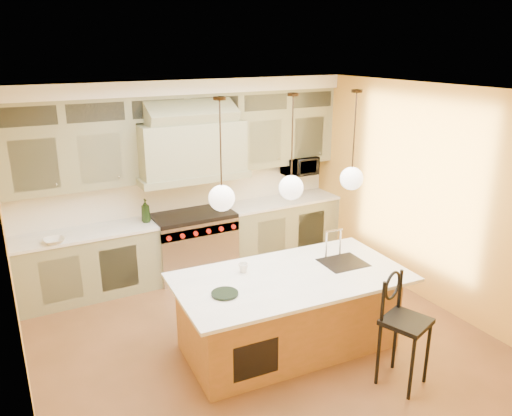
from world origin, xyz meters
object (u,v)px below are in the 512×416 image
range (194,243)px  kitchen_island (289,310)px  microwave (300,166)px  counter_stool (403,323)px

range → kitchen_island: bearing=-84.6°
microwave → counter_stool: bearing=-106.6°
kitchen_island → microwave: 3.17m
counter_stool → kitchen_island: bearing=101.4°
microwave → range: bearing=-176.9°
range → microwave: microwave is taller
kitchen_island → microwave: (1.72, 2.48, 0.98)m
counter_stool → microwave: size_ratio=2.24×
range → counter_stool: bearing=-75.6°
range → kitchen_island: size_ratio=0.45×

